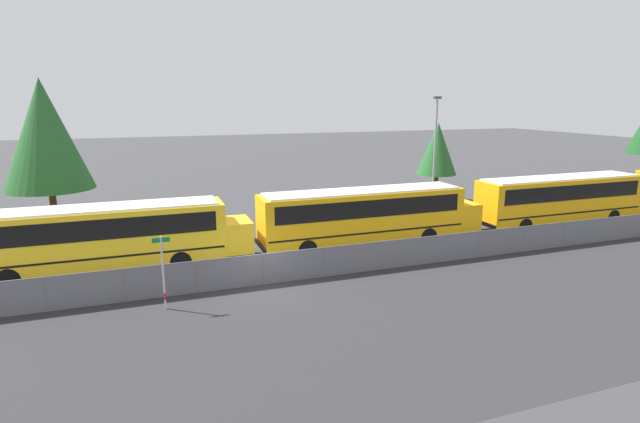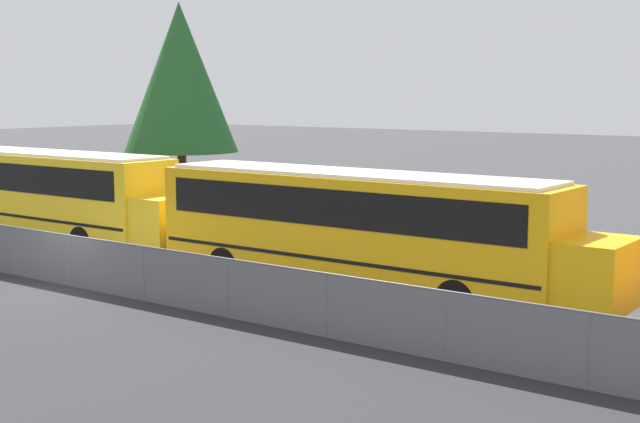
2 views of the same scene
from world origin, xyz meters
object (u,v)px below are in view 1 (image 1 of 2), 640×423
object	(u,v)px
street_sign	(163,271)
tree_2	(45,135)
school_bus_3	(104,234)
school_bus_5	(563,196)
school_bus_4	(368,213)
light_pole	(435,149)
tree_1	(437,149)

from	to	relation	value
street_sign	tree_2	bearing A→B (deg)	110.79
school_bus_3	school_bus_5	world-z (taller)	same
school_bus_4	light_pole	bearing A→B (deg)	38.85
school_bus_3	light_pole	size ratio (longest dim) A/B	1.58
school_bus_3	tree_1	distance (m)	27.62
street_sign	school_bus_3	bearing A→B (deg)	113.83
tree_2	school_bus_5	bearing A→B (deg)	-18.65
school_bus_4	tree_2	xyz separation A→B (m)	(-18.03, 11.02, 4.24)
school_bus_4	tree_1	distance (m)	15.53
school_bus_4	school_bus_5	xyz separation A→B (m)	(14.71, -0.03, 0.00)
school_bus_4	school_bus_3	bearing A→B (deg)	179.33
school_bus_3	light_pole	distance (m)	24.55
school_bus_5	street_sign	world-z (taller)	school_bus_5
street_sign	tree_1	size ratio (longest dim) A/B	0.47
tree_2	tree_1	bearing A→B (deg)	-1.24
street_sign	tree_1	world-z (taller)	tree_1
street_sign	light_pole	bearing A→B (deg)	31.51
school_bus_4	tree_2	bearing A→B (deg)	148.56
school_bus_5	tree_1	distance (m)	11.21
street_sign	light_pole	world-z (taller)	light_pole
school_bus_5	tree_1	xyz separation A→B (m)	(-3.41, 10.41, 2.39)
tree_1	school_bus_5	bearing A→B (deg)	-71.85
school_bus_3	school_bus_5	size ratio (longest dim) A/B	1.00
school_bus_4	school_bus_5	bearing A→B (deg)	-0.10
street_sign	light_pole	size ratio (longest dim) A/B	0.36
school_bus_5	school_bus_4	bearing A→B (deg)	179.90
street_sign	school_bus_4	bearing A→B (deg)	24.93
school_bus_5	tree_2	size ratio (longest dim) A/B	1.40
school_bus_4	school_bus_5	world-z (taller)	same
light_pole	tree_1	size ratio (longest dim) A/B	1.32
school_bus_5	street_sign	size ratio (longest dim) A/B	4.41
school_bus_4	school_bus_5	distance (m)	14.71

